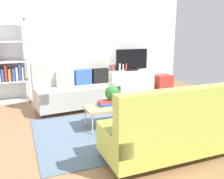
{
  "coord_description": "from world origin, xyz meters",
  "views": [
    {
      "loc": [
        -1.72,
        -4.19,
        1.82
      ],
      "look_at": [
        0.04,
        0.33,
        0.65
      ],
      "focal_mm": 39.37,
      "sensor_mm": 36.0,
      "label": 1
    }
  ],
  "objects_px": {
    "tv_console": "(131,81)",
    "table_book_0": "(105,105)",
    "coffee_table": "(114,107)",
    "couch_beige": "(76,89)",
    "tv": "(132,60)",
    "couch_green": "(169,129)",
    "potted_plant": "(112,94)",
    "bottle_2": "(126,67)",
    "vase_0": "(113,68)",
    "bookshelf": "(3,64)",
    "bottle_1": "(123,68)",
    "storage_trunk": "(163,82)",
    "bottle_0": "(120,67)"
  },
  "relations": [
    {
      "from": "tv",
      "to": "potted_plant",
      "type": "relative_size",
      "value": 2.66
    },
    {
      "from": "bookshelf",
      "to": "bottle_1",
      "type": "height_order",
      "value": "bookshelf"
    },
    {
      "from": "couch_green",
      "to": "potted_plant",
      "type": "xyz_separation_m",
      "value": [
        -0.29,
        1.49,
        0.19
      ]
    },
    {
      "from": "bottle_1",
      "to": "bookshelf",
      "type": "bearing_deg",
      "value": 178.94
    },
    {
      "from": "tv_console",
      "to": "tv",
      "type": "height_order",
      "value": "tv"
    },
    {
      "from": "couch_green",
      "to": "coffee_table",
      "type": "xyz_separation_m",
      "value": [
        -0.28,
        1.42,
        -0.05
      ]
    },
    {
      "from": "table_book_0",
      "to": "bottle_1",
      "type": "distance_m",
      "value": 2.8
    },
    {
      "from": "coffee_table",
      "to": "tv",
      "type": "height_order",
      "value": "tv"
    },
    {
      "from": "potted_plant",
      "to": "vase_0",
      "type": "xyz_separation_m",
      "value": [
        0.98,
        2.46,
        0.1
      ]
    },
    {
      "from": "coffee_table",
      "to": "bottle_2",
      "type": "bearing_deg",
      "value": 60.8
    },
    {
      "from": "bottle_2",
      "to": "potted_plant",
      "type": "bearing_deg",
      "value": -120.01
    },
    {
      "from": "storage_trunk",
      "to": "table_book_0",
      "type": "distance_m",
      "value": 3.66
    },
    {
      "from": "coffee_table",
      "to": "couch_beige",
      "type": "bearing_deg",
      "value": 105.49
    },
    {
      "from": "couch_beige",
      "to": "tv",
      "type": "xyz_separation_m",
      "value": [
        1.95,
        1.04,
        0.5
      ]
    },
    {
      "from": "coffee_table",
      "to": "bottle_2",
      "type": "distance_m",
      "value": 2.82
    },
    {
      "from": "couch_beige",
      "to": "table_book_0",
      "type": "relative_size",
      "value": 8.23
    },
    {
      "from": "couch_green",
      "to": "vase_0",
      "type": "distance_m",
      "value": 4.03
    },
    {
      "from": "tv",
      "to": "bottle_1",
      "type": "relative_size",
      "value": 4.79
    },
    {
      "from": "tv_console",
      "to": "table_book_0",
      "type": "bearing_deg",
      "value": -125.2
    },
    {
      "from": "couch_beige",
      "to": "table_book_0",
      "type": "bearing_deg",
      "value": 94.05
    },
    {
      "from": "couch_green",
      "to": "bottle_1",
      "type": "height_order",
      "value": "couch_green"
    },
    {
      "from": "coffee_table",
      "to": "bottle_0",
      "type": "xyz_separation_m",
      "value": [
        1.16,
        2.44,
        0.37
      ]
    },
    {
      "from": "couch_green",
      "to": "tv",
      "type": "xyz_separation_m",
      "value": [
        1.27,
        3.89,
        0.51
      ]
    },
    {
      "from": "vase_0",
      "to": "bottle_1",
      "type": "bearing_deg",
      "value": -17.19
    },
    {
      "from": "couch_green",
      "to": "bottle_1",
      "type": "relative_size",
      "value": 9.15
    },
    {
      "from": "coffee_table",
      "to": "bottle_0",
      "type": "height_order",
      "value": "bottle_0"
    },
    {
      "from": "storage_trunk",
      "to": "bottle_1",
      "type": "relative_size",
      "value": 2.49
    },
    {
      "from": "coffee_table",
      "to": "tv_console",
      "type": "bearing_deg",
      "value": 57.95
    },
    {
      "from": "tv",
      "to": "bookshelf",
      "type": "height_order",
      "value": "bookshelf"
    },
    {
      "from": "tv",
      "to": "vase_0",
      "type": "relative_size",
      "value": 5.03
    },
    {
      "from": "bookshelf",
      "to": "vase_0",
      "type": "bearing_deg",
      "value": 0.58
    },
    {
      "from": "bookshelf",
      "to": "bottle_2",
      "type": "distance_m",
      "value": 3.36
    },
    {
      "from": "tv",
      "to": "bottle_2",
      "type": "bearing_deg",
      "value": -173.97
    },
    {
      "from": "bottle_2",
      "to": "storage_trunk",
      "type": "bearing_deg",
      "value": -2.66
    },
    {
      "from": "tv_console",
      "to": "couch_green",
      "type": "bearing_deg",
      "value": -108.03
    },
    {
      "from": "couch_beige",
      "to": "bookshelf",
      "type": "bearing_deg",
      "value": -39.83
    },
    {
      "from": "couch_green",
      "to": "bottle_2",
      "type": "relative_size",
      "value": 8.58
    },
    {
      "from": "couch_beige",
      "to": "tv_console",
      "type": "xyz_separation_m",
      "value": [
        1.95,
        1.06,
        -0.13
      ]
    },
    {
      "from": "couch_beige",
      "to": "potted_plant",
      "type": "height_order",
      "value": "couch_beige"
    },
    {
      "from": "bookshelf",
      "to": "bottle_1",
      "type": "xyz_separation_m",
      "value": [
        3.25,
        -0.06,
        -0.25
      ]
    },
    {
      "from": "couch_green",
      "to": "table_book_0",
      "type": "relative_size",
      "value": 7.95
    },
    {
      "from": "tv",
      "to": "bottle_2",
      "type": "relative_size",
      "value": 4.5
    },
    {
      "from": "potted_plant",
      "to": "bottle_0",
      "type": "bearing_deg",
      "value": 63.93
    },
    {
      "from": "tv_console",
      "to": "tv",
      "type": "relative_size",
      "value": 1.4
    },
    {
      "from": "potted_plant",
      "to": "bookshelf",
      "type": "bearing_deg",
      "value": 129.24
    },
    {
      "from": "table_book_0",
      "to": "vase_0",
      "type": "bearing_deg",
      "value": 65.43
    },
    {
      "from": "tv",
      "to": "bottle_1",
      "type": "xyz_separation_m",
      "value": [
        -0.29,
        -0.02,
        -0.21
      ]
    },
    {
      "from": "bottle_0",
      "to": "bottle_2",
      "type": "bearing_deg",
      "value": 0.0
    },
    {
      "from": "couch_green",
      "to": "tv",
      "type": "distance_m",
      "value": 4.12
    },
    {
      "from": "vase_0",
      "to": "couch_beige",
      "type": "bearing_deg",
      "value": -140.98
    }
  ]
}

